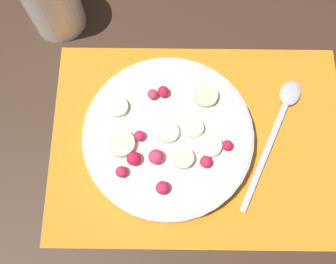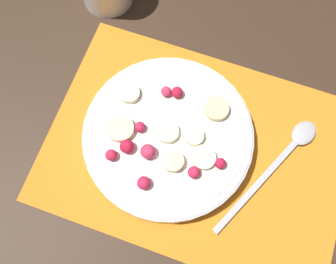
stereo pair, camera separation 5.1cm
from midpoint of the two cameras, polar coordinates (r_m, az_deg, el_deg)
name	(u,v)px [view 2 (the right image)]	position (r m, az deg, el deg)	size (l,w,h in m)	color
ground_plane	(197,151)	(0.55, 7.05, -3.29)	(3.00, 3.00, 0.00)	#382619
placemat	(197,150)	(0.55, 7.08, -3.21)	(0.43, 0.31, 0.01)	orange
fruit_bowl	(168,136)	(0.53, 2.70, -1.10)	(0.24, 0.24, 0.05)	white
spoon	(286,152)	(0.57, 20.02, -3.33)	(0.11, 0.20, 0.01)	#B2B2B7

